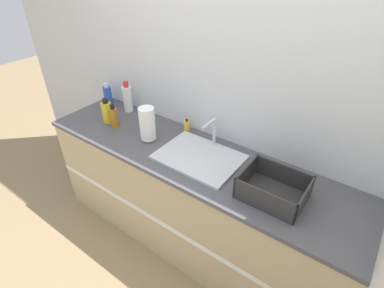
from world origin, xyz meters
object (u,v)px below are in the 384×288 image
at_px(bottle_blue, 108,95).
at_px(soap_dispenser, 187,126).
at_px(bottle_yellow, 107,112).
at_px(bottle_white_spray, 128,98).
at_px(dish_rack, 273,190).
at_px(sink, 200,156).
at_px(bottle_amber, 114,117).
at_px(paper_towel_roll, 147,124).

bearing_deg(bottle_blue, soap_dispenser, 2.71).
bearing_deg(bottle_blue, bottle_yellow, -41.73).
relative_size(bottle_white_spray, bottle_blue, 1.33).
xyz_separation_m(dish_rack, bottle_blue, (-1.75, 0.26, 0.04)).
bearing_deg(dish_rack, bottle_yellow, 178.74).
bearing_deg(sink, bottle_white_spray, 166.95).
distance_m(bottle_yellow, soap_dispenser, 0.69).
height_order(dish_rack, bottle_white_spray, bottle_white_spray).
bearing_deg(sink, dish_rack, -6.25).
xyz_separation_m(dish_rack, soap_dispenser, (-0.87, 0.30, -0.00)).
distance_m(dish_rack, bottle_blue, 1.77).
relative_size(dish_rack, soap_dispenser, 3.51).
bearing_deg(bottle_white_spray, bottle_amber, -66.86).
height_order(bottle_yellow, soap_dispenser, bottle_yellow).
bearing_deg(bottle_blue, dish_rack, -8.45).
bearing_deg(sink, bottle_blue, 170.49).
bearing_deg(sink, bottle_yellow, -178.14).
bearing_deg(dish_rack, bottle_blue, 171.55).
distance_m(dish_rack, bottle_amber, 1.39).
bearing_deg(bottle_white_spray, sink, -13.05).
xyz_separation_m(bottle_amber, bottle_blue, (-0.36, 0.25, 0.00)).
xyz_separation_m(paper_towel_roll, bottle_yellow, (-0.47, 0.00, -0.04)).
relative_size(bottle_white_spray, bottle_amber, 1.39).
relative_size(dish_rack, bottle_blue, 1.80).
bearing_deg(paper_towel_roll, bottle_amber, -177.04).
relative_size(sink, paper_towel_roll, 2.14).
distance_m(dish_rack, soap_dispenser, 0.92).
relative_size(bottle_blue, bottle_yellow, 0.98).
distance_m(paper_towel_roll, bottle_yellow, 0.47).
height_order(paper_towel_roll, bottle_white_spray, bottle_white_spray).
bearing_deg(dish_rack, paper_towel_roll, 178.38).
bearing_deg(bottle_amber, sink, 3.66).
distance_m(paper_towel_roll, bottle_blue, 0.76).
distance_m(bottle_white_spray, bottle_amber, 0.29).
xyz_separation_m(bottle_white_spray, soap_dispenser, (0.64, 0.02, -0.08)).
relative_size(sink, bottle_yellow, 2.69).
bearing_deg(bottle_white_spray, bottle_blue, -175.75).
bearing_deg(soap_dispenser, bottle_white_spray, -177.88).
relative_size(bottle_white_spray, soap_dispenser, 2.60).
bearing_deg(bottle_blue, paper_towel_roll, -17.76).
height_order(sink, bottle_yellow, sink).
height_order(bottle_white_spray, bottle_blue, bottle_white_spray).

